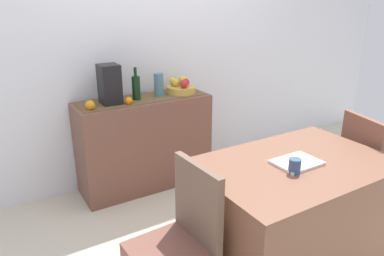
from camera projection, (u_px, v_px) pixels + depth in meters
The scene contains 19 objects.
ground_plane at pixel (221, 226), 2.90m from camera, with size 6.40×6.40×0.02m, color beige.
room_wall_rear at pixel (151, 38), 3.39m from camera, with size 6.40×0.06×2.70m, color silver.
sideboard_console at pixel (145, 143), 3.39m from camera, with size 1.21×0.42×0.85m, color brown.
table_runner at pixel (143, 99), 3.24m from camera, with size 1.14×0.32×0.01m, color brown.
fruit_bowl at pixel (181, 89), 3.42m from camera, with size 0.27×0.27×0.06m, color gold.
apple_front at pixel (183, 80), 3.46m from camera, with size 0.08×0.08×0.08m, color gold.
apple_rear at pixel (176, 83), 3.39m from camera, with size 0.07×0.07×0.07m, color gold.
apple_left at pixel (186, 82), 3.40m from camera, with size 0.07×0.07×0.07m, color red.
apple_upper at pixel (173, 81), 3.45m from camera, with size 0.07×0.07×0.07m, color gold.
apple_center at pixel (184, 84), 3.33m from camera, with size 0.08×0.08×0.08m, color #AD282A.
wine_bottle at pixel (136, 88), 3.17m from camera, with size 0.07×0.07×0.29m.
coffee_maker at pixel (110, 84), 3.04m from camera, with size 0.16×0.18×0.34m, color black.
ceramic_vase at pixel (159, 85), 3.28m from camera, with size 0.09×0.09×0.22m, color slate.
orange_loose_near_bowl at pixel (129, 101), 3.06m from camera, with size 0.07×0.07×0.07m, color orange.
orange_loose_end at pixel (90, 105), 2.92m from camera, with size 0.08×0.08×0.08m, color orange.
dining_table at pixel (290, 213), 2.39m from camera, with size 1.23×0.82×0.74m, color brown.
open_book at pixel (297, 162), 2.24m from camera, with size 0.28×0.21×0.02m, color white.
coffee_cup at pixel (295, 166), 2.12m from camera, with size 0.07×0.07×0.09m, color #355285.
chair_by_corner at pixel (370, 192), 2.86m from camera, with size 0.48×0.48×0.90m.
Camera 1 is at (-1.47, -1.99, 1.71)m, focal length 34.05 mm.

